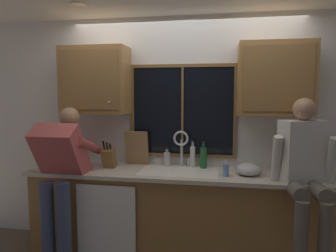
{
  "coord_description": "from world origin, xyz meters",
  "views": [
    {
      "loc": [
        0.41,
        -3.4,
        1.72
      ],
      "look_at": [
        -0.13,
        -0.3,
        1.39
      ],
      "focal_mm": 33.22,
      "sensor_mm": 36.0,
      "label": 1
    }
  ],
  "objects": [
    {
      "name": "bottle_amber_small",
      "position": [
        0.11,
        -0.09,
        1.04
      ],
      "size": [
        0.06,
        0.06,
        0.29
      ],
      "color": "silver",
      "rests_on": "countertop"
    },
    {
      "name": "dishwasher_front",
      "position": [
        -0.69,
        -0.61,
        0.46
      ],
      "size": [
        0.6,
        0.02,
        0.74
      ],
      "primitive_type": "cube",
      "color": "white"
    },
    {
      "name": "window_glass",
      "position": [
        -0.02,
        -0.01,
        1.52
      ],
      "size": [
        1.1,
        0.02,
        0.95
      ],
      "primitive_type": "cube",
      "color": "black"
    },
    {
      "name": "window_frame_left",
      "position": [
        -0.58,
        -0.02,
        1.52
      ],
      "size": [
        0.03,
        0.02,
        0.95
      ],
      "primitive_type": "cube",
      "color": "brown"
    },
    {
      "name": "countertop",
      "position": [
        0.0,
        -0.31,
        0.9
      ],
      "size": [
        3.15,
        0.62,
        0.04
      ],
      "primitive_type": "cube",
      "color": "beige",
      "rests_on": "lower_cabinet_run"
    },
    {
      "name": "back_wall",
      "position": [
        0.0,
        0.06,
        1.27
      ],
      "size": [
        5.49,
        0.12,
        2.55
      ],
      "primitive_type": "cube",
      "color": "silver",
      "rests_on": "floor"
    },
    {
      "name": "upper_cabinet_right",
      "position": [
        0.92,
        -0.17,
        1.86
      ],
      "size": [
        0.72,
        0.36,
        0.72
      ],
      "color": "#9E703D"
    },
    {
      "name": "cutting_board",
      "position": [
        -0.52,
        -0.09,
        1.11
      ],
      "size": [
        0.26,
        0.1,
        0.39
      ],
      "primitive_type": "cube",
      "rotation": [
        0.21,
        0.0,
        0.0
      ],
      "color": "#997047",
      "rests_on": "countertop"
    },
    {
      "name": "window_frame_right",
      "position": [
        0.55,
        -0.02,
        1.52
      ],
      "size": [
        0.03,
        0.02,
        0.95
      ],
      "primitive_type": "cube",
      "color": "brown"
    },
    {
      "name": "person_standing",
      "position": [
        -1.14,
        -0.62,
        0.97
      ],
      "size": [
        0.53,
        0.68,
        1.58
      ],
      "color": "#384260",
      "rests_on": "floor"
    },
    {
      "name": "window_frame_bottom",
      "position": [
        -0.02,
        -0.02,
        1.03
      ],
      "size": [
        1.17,
        0.02,
        0.04
      ],
      "primitive_type": "cube",
      "color": "brown"
    },
    {
      "name": "mixing_bowl",
      "position": [
        0.68,
        -0.32,
        0.98
      ],
      "size": [
        0.25,
        0.25,
        0.12
      ],
      "primitive_type": "ellipsoid",
      "color": "#B7B7BC",
      "rests_on": "countertop"
    },
    {
      "name": "person_sitting_on_counter",
      "position": [
        1.14,
        -0.57,
        1.1
      ],
      "size": [
        0.54,
        0.66,
        1.26
      ],
      "color": "#595147",
      "rests_on": "countertop"
    },
    {
      "name": "window_mullion_center",
      "position": [
        -0.02,
        -0.02,
        1.52
      ],
      "size": [
        0.02,
        0.02,
        0.95
      ],
      "primitive_type": "cube",
      "color": "brown"
    },
    {
      "name": "knife_block",
      "position": [
        -0.78,
        -0.27,
        1.03
      ],
      "size": [
        0.12,
        0.18,
        0.32
      ],
      "color": "brown",
      "rests_on": "countertop"
    },
    {
      "name": "upper_cabinet_left",
      "position": [
        -0.96,
        -0.17,
        1.86
      ],
      "size": [
        0.72,
        0.36,
        0.72
      ],
      "color": "#9E703D"
    },
    {
      "name": "bottle_tall_clear",
      "position": [
        -0.17,
        -0.1,
        1.0
      ],
      "size": [
        0.07,
        0.07,
        0.2
      ],
      "color": "#B7B7BC",
      "rests_on": "countertop"
    },
    {
      "name": "bottle_green_glass",
      "position": [
        0.23,
        -0.12,
        1.04
      ],
      "size": [
        0.07,
        0.07,
        0.29
      ],
      "color": "#1E592D",
      "rests_on": "countertop"
    },
    {
      "name": "window_frame_top",
      "position": [
        -0.02,
        -0.02,
        2.02
      ],
      "size": [
        1.17,
        0.02,
        0.04
      ],
      "primitive_type": "cube",
      "color": "brown"
    },
    {
      "name": "faucet",
      "position": [
        -0.01,
        -0.12,
        1.17
      ],
      "size": [
        0.18,
        0.09,
        0.4
      ],
      "color": "silver",
      "rests_on": "countertop"
    },
    {
      "name": "lower_cabinet_run",
      "position": [
        0.0,
        -0.29,
        0.44
      ],
      "size": [
        3.09,
        0.58,
        0.88
      ],
      "primitive_type": "cube",
      "color": "olive",
      "rests_on": "floor"
    },
    {
      "name": "sink",
      "position": [
        -0.02,
        -0.3,
        0.82
      ],
      "size": [
        0.8,
        0.46,
        0.21
      ],
      "color": "white",
      "rests_on": "lower_cabinet_run"
    },
    {
      "name": "soap_dispenser",
      "position": [
        0.46,
        -0.41,
        0.98
      ],
      "size": [
        0.06,
        0.07,
        0.16
      ],
      "color": "#668CCC",
      "rests_on": "countertop"
    },
    {
      "name": "ceiling_downlight_left",
      "position": [
        -0.93,
        -0.6,
        2.54
      ],
      "size": [
        0.14,
        0.14,
        0.01
      ],
      "primitive_type": "cylinder",
      "color": "#FFEAB2"
    }
  ]
}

